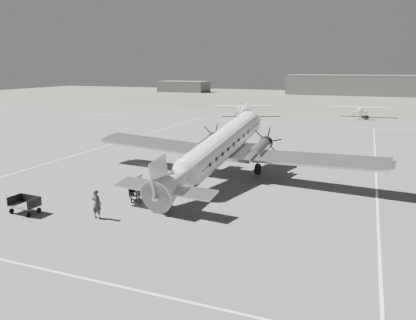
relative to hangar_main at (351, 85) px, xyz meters
The scene contains 16 objects.
ground 120.15m from the hangar_main, 92.39° to the right, with size 260.00×260.00×0.00m, color #626260.
taxi_line_near 134.13m from the hangar_main, 92.14° to the right, with size 60.00×0.15×0.01m, color white.
taxi_line_right 120.25m from the hangar_main, 86.66° to the right, with size 0.15×80.00×0.01m, color white.
taxi_line_left 112.43m from the hangar_main, 101.81° to the right, with size 0.15×60.00×0.01m, color white.
taxi_line_horizon 80.22m from the hangar_main, 93.58° to the right, with size 90.00×0.15×0.01m, color white.
grass_infield 25.71m from the hangar_main, 101.31° to the right, with size 260.00×90.00×0.01m, color #666356.
hangar_main is the anchor object (origin of this frame).
shed_secondary 60.22m from the hangar_main, behind, with size 18.00×10.00×4.00m, color #525252.
dc3_airliner 116.96m from the hangar_main, 92.63° to the right, with size 26.57×18.43×5.06m, color #B6B6B8, non-canonical shape.
light_plane_left 74.67m from the hangar_main, 102.52° to the right, with size 11.25×9.13×2.33m, color silver, non-canonical shape.
light_plane_right 66.06m from the hangar_main, 86.02° to the right, with size 10.46×8.49×2.17m, color silver, non-canonical shape.
baggage_cart_near 123.86m from the hangar_main, 94.01° to the right, with size 1.75×1.24×0.99m, color #525252, non-canonical shape.
baggage_cart_far 129.36m from the hangar_main, 96.33° to the right, with size 1.94×1.37×1.09m, color #525252, non-canonical shape.
ground_crew 127.95m from the hangar_main, 94.19° to the right, with size 0.68×0.44×1.86m, color #2F2F2F.
ramp_agent 123.86m from the hangar_main, 94.01° to the right, with size 0.95×0.74×1.95m, color silver.
passenger 121.56m from the hangar_main, 93.98° to the right, with size 0.82×0.53×1.68m, color silver.
Camera 1 is at (10.83, -27.29, 9.23)m, focal length 35.00 mm.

